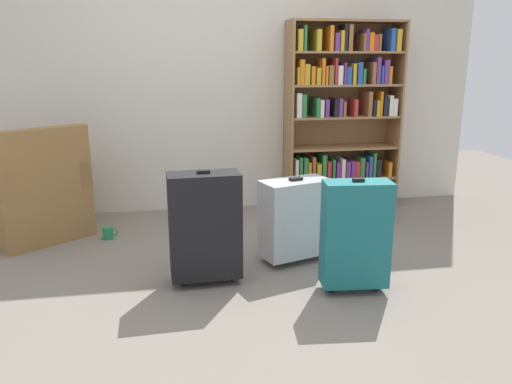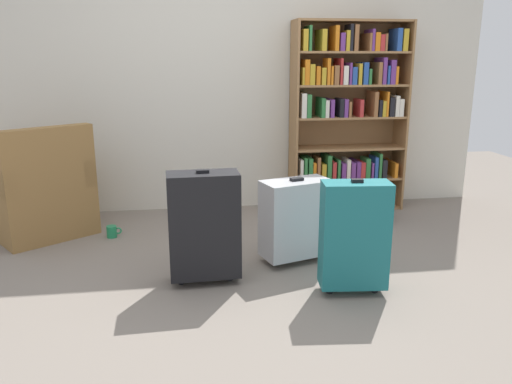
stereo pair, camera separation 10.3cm
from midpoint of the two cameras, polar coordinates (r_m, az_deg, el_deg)
ground_plane at (r=3.20m, az=0.93°, el=-11.07°), size 8.52×8.52×0.00m
back_wall at (r=4.77m, az=-2.71°, el=13.68°), size 4.87×0.10×2.60m
bookshelf at (r=4.81m, az=10.84°, el=9.05°), size 1.05×0.32×1.72m
armchair at (r=4.42m, az=-22.52°, el=-0.46°), size 0.98×0.98×0.90m
mug at (r=4.23m, az=-15.23°, el=-4.32°), size 0.12×0.08×0.10m
storage_box at (r=4.54m, az=11.92°, el=-1.90°), size 0.48×0.26×0.22m
suitcase_silver at (r=3.55m, az=5.35°, el=-2.96°), size 0.53×0.38×0.61m
suitcase_black at (r=3.19m, az=-4.94°, el=-3.75°), size 0.45×0.23×0.74m
suitcase_teal at (r=3.11m, az=11.96°, el=-4.78°), size 0.42×0.22×0.72m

